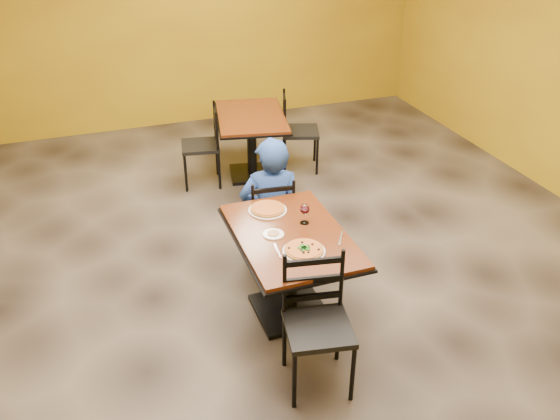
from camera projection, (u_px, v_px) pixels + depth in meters
name	position (u px, v px, depth m)	size (l,w,h in m)	color
floor	(270.00, 277.00, 5.25)	(7.00, 8.00, 0.01)	black
wall_back	(171.00, 15.00, 7.78)	(7.00, 0.01, 3.00)	#B69614
table_main	(291.00, 255.00, 4.56)	(0.83, 1.23, 0.75)	#652A0F
table_second	(252.00, 131.00, 6.76)	(0.98, 1.27, 0.75)	#652A0F
chair_main_near	(318.00, 329.00, 3.94)	(0.43, 0.43, 0.96)	black
chair_main_far	(269.00, 217.00, 5.31)	(0.39, 0.39, 0.87)	black
chair_second_left	(200.00, 146.00, 6.63)	(0.41, 0.41, 0.91)	black
chair_second_right	(300.00, 132.00, 6.98)	(0.42, 0.42, 0.93)	black
diner	(271.00, 197.00, 5.35)	(0.58, 0.38, 1.15)	navy
plate_main	(304.00, 251.00, 4.25)	(0.31, 0.31, 0.01)	white
pizza_main	(304.00, 249.00, 4.24)	(0.28, 0.28, 0.02)	#95340A
plate_far	(268.00, 210.00, 4.77)	(0.31, 0.31, 0.01)	white
pizza_far	(268.00, 208.00, 4.76)	(0.28, 0.28, 0.02)	#C77C26
side_plate	(273.00, 234.00, 4.45)	(0.16, 0.16, 0.01)	white
dip	(273.00, 233.00, 4.45)	(0.09, 0.09, 0.01)	tan
wine_glass	(305.00, 213.00, 4.56)	(0.08, 0.08, 0.18)	white
fork	(278.00, 251.00, 4.26)	(0.01, 0.19, 0.00)	silver
knife	(341.00, 238.00, 4.41)	(0.01, 0.21, 0.00)	silver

